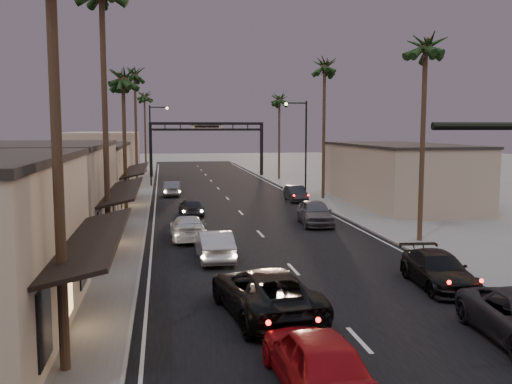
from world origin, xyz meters
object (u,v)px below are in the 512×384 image
object	(u,v)px
oncoming_silver	(215,245)
oncoming_red	(316,358)
palm_far	(144,93)
oncoming_pickup	(265,292)
streetlight_right	(303,141)
streetlight_left	(153,139)
palm_rc	(279,96)
curbside_black	(438,270)
palm_ld	(135,71)
palm_rb	(325,62)
palm_ra	(426,39)
palm_lc	(123,73)
arch	(207,135)

from	to	relation	value
oncoming_silver	oncoming_red	bearing A→B (deg)	93.46
palm_far	oncoming_pickup	world-z (taller)	palm_far
streetlight_right	streetlight_left	world-z (taller)	same
palm_rc	curbside_black	distance (m)	49.89
streetlight_left	palm_ld	size ratio (longest dim) A/B	0.63
palm_rb	oncoming_silver	size ratio (longest dim) A/B	3.10
palm_rc	palm_ra	bearing A→B (deg)	-90.00
streetlight_left	oncoming_red	xyz separation A→B (m)	(4.70, -51.00, -4.51)
palm_far	oncoming_red	size ratio (longest dim) A/B	2.75
oncoming_silver	palm_ld	bearing A→B (deg)	-82.62
streetlight_right	oncoming_silver	world-z (taller)	streetlight_right
palm_far	oncoming_red	distance (m)	72.05
oncoming_pickup	palm_far	bearing A→B (deg)	-92.78
curbside_black	palm_ra	bearing A→B (deg)	73.67
palm_ld	palm_far	size ratio (longest dim) A/B	1.08
oncoming_red	curbside_black	distance (m)	11.09
palm_ld	palm_far	world-z (taller)	palm_ld
streetlight_left	palm_rb	world-z (taller)	palm_rb
palm_ra	oncoming_pickup	distance (m)	18.95
palm_lc	palm_rb	xyz separation A→B (m)	(17.20, 8.00, 1.95)
palm_rc	oncoming_silver	bearing A→B (deg)	-105.82
oncoming_pickup	palm_rc	bearing A→B (deg)	-110.11
palm_rc	oncoming_red	xyz separation A→B (m)	(-10.82, -57.00, -9.65)
palm_far	palm_rc	bearing A→B (deg)	-39.64
streetlight_left	oncoming_red	bearing A→B (deg)	-84.74
palm_rb	oncoming_pickup	bearing A→B (deg)	-109.54
arch	palm_rc	distance (m)	11.59
streetlight_right	curbside_black	size ratio (longest dim) A/B	1.82
arch	palm_far	world-z (taller)	palm_far
arch	oncoming_pickup	bearing A→B (deg)	-92.47
streetlight_left	palm_rc	distance (m)	17.42
oncoming_silver	palm_rc	bearing A→B (deg)	-107.18
palm_rc	oncoming_red	bearing A→B (deg)	-100.75
palm_ra	palm_rc	xyz separation A→B (m)	(0.00, 40.00, -0.97)
streetlight_right	palm_rb	bearing A→B (deg)	-30.76
palm_rb	oncoming_pickup	size ratio (longest dim) A/B	2.33
oncoming_red	oncoming_silver	world-z (taller)	oncoming_red
palm_lc	oncoming_silver	bearing A→B (deg)	-70.45
streetlight_right	oncoming_pickup	xyz separation A→B (m)	(-9.38, -32.16, -4.48)
streetlight_left	curbside_black	bearing A→B (deg)	-74.14
palm_ld	curbside_black	size ratio (longest dim) A/B	2.88
arch	oncoming_red	world-z (taller)	arch
palm_rc	oncoming_pickup	size ratio (longest dim) A/B	2.00
palm_ra	streetlight_right	bearing A→B (deg)	94.57
palm_ra	streetlight_left	bearing A→B (deg)	114.54
streetlight_left	oncoming_silver	bearing A→B (deg)	-84.56
arch	curbside_black	world-z (taller)	arch
streetlight_right	palm_ra	distance (m)	21.94
arch	streetlight_left	xyz separation A→B (m)	(-6.92, -12.00, -0.20)
oncoming_red	palm_ld	bearing A→B (deg)	-85.49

